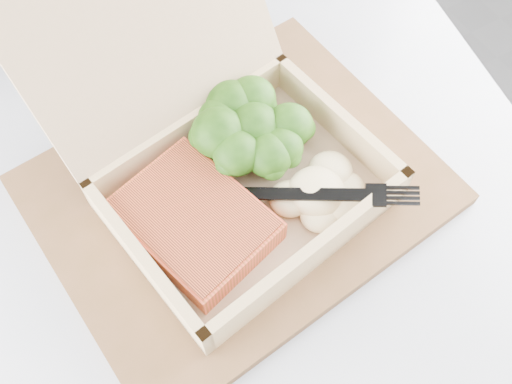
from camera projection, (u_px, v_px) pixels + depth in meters
cafe_table at (209, 277)px, 0.73m from camera, size 0.86×0.86×0.71m
serving_tray at (237, 190)px, 0.57m from camera, size 0.40×0.34×0.02m
takeout_container at (214, 140)px, 0.53m from camera, size 0.29×0.32×0.21m
salmon_fillet at (194, 221)px, 0.52m from camera, size 0.14×0.16×0.03m
broccoli_pile at (254, 133)px, 0.56m from camera, size 0.12×0.12×0.04m
mashed_potatoes at (316, 191)px, 0.53m from camera, size 0.09×0.08×0.03m
plastic_fork at (278, 192)px, 0.52m from camera, size 0.14×0.11×0.02m
receipt at (192, 53)px, 0.67m from camera, size 0.08×0.15×0.00m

